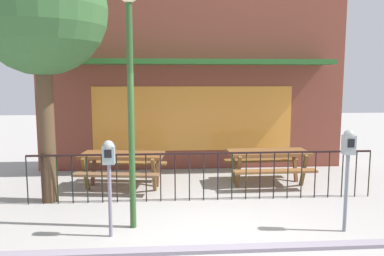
# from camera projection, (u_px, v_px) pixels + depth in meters

# --- Properties ---
(ground) EXTENTS (40.00, 40.00, 0.00)m
(ground) POSITION_uv_depth(u_px,v_px,m) (216.00, 239.00, 5.78)
(ground) COLOR #9E9B97
(pub_storefront) EXTENTS (8.10, 1.42, 5.52)m
(pub_storefront) POSITION_uv_depth(u_px,v_px,m) (193.00, 66.00, 10.13)
(pub_storefront) COLOR #561F1C
(pub_storefront) RESTS_ON ground
(patio_fence_front) EXTENTS (6.83, 0.04, 0.97)m
(patio_fence_front) POSITION_uv_depth(u_px,v_px,m) (204.00, 168.00, 7.53)
(patio_fence_front) COLOR black
(patio_fence_front) RESTS_ON ground
(picnic_table_left) EXTENTS (1.96, 1.58, 0.79)m
(picnic_table_left) POSITION_uv_depth(u_px,v_px,m) (122.00, 161.00, 8.38)
(picnic_table_left) COLOR brown
(picnic_table_left) RESTS_ON ground
(picnic_table_right) EXTENTS (1.82, 1.39, 0.79)m
(picnic_table_right) POSITION_uv_depth(u_px,v_px,m) (268.00, 158.00, 8.68)
(picnic_table_right) COLOR brown
(picnic_table_right) RESTS_ON ground
(parking_meter_near) EXTENTS (0.18, 0.17, 1.50)m
(parking_meter_near) POSITION_uv_depth(u_px,v_px,m) (109.00, 163.00, 5.73)
(parking_meter_near) COLOR slate
(parking_meter_near) RESTS_ON ground
(parking_meter_far) EXTENTS (0.18, 0.17, 1.63)m
(parking_meter_far) POSITION_uv_depth(u_px,v_px,m) (348.00, 154.00, 5.91)
(parking_meter_far) COLOR slate
(parking_meter_far) RESTS_ON ground
(street_tree) EXTENTS (2.47, 2.47, 4.93)m
(street_tree) POSITION_uv_depth(u_px,v_px,m) (41.00, 11.00, 7.08)
(street_tree) COLOR #4F3A26
(street_tree) RESTS_ON ground
(street_lamp) EXTENTS (0.28, 0.28, 3.82)m
(street_lamp) POSITION_uv_depth(u_px,v_px,m) (130.00, 72.00, 5.91)
(street_lamp) COLOR #2C5025
(street_lamp) RESTS_ON ground
(curb_edge) EXTENTS (11.34, 0.20, 0.11)m
(curb_edge) POSITION_uv_depth(u_px,v_px,m) (220.00, 251.00, 5.39)
(curb_edge) COLOR gray
(curb_edge) RESTS_ON ground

